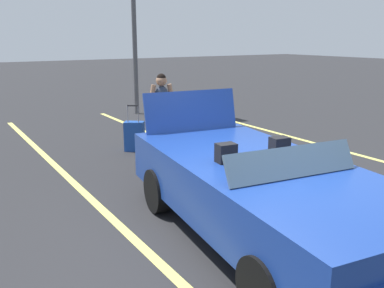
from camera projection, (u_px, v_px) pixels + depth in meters
ground_plane at (260, 238)px, 4.99m from camera, size 80.00×80.00×0.00m
lot_line_near at (166, 269)px, 4.33m from camera, size 18.00×0.12×0.01m
lot_line_mid at (339, 212)px, 5.73m from camera, size 18.00×0.12×0.01m
convertible_car at (272, 198)px, 4.67m from camera, size 4.33×2.29×1.54m
suitcase_large_black at (193, 136)px, 8.54m from camera, size 0.55×0.53×0.74m
suitcase_medium_bright at (134, 136)px, 8.77m from camera, size 0.44×0.46×0.98m
duffel_bag at (166, 164)px, 7.35m from camera, size 0.63×0.69×0.34m
traveler_person at (162, 111)px, 8.17m from camera, size 0.28×0.61×1.65m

